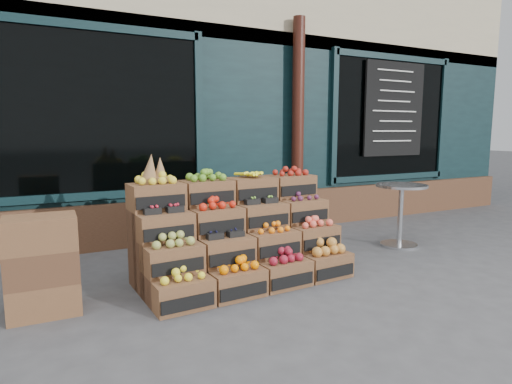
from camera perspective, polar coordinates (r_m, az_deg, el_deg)
name	(u,v)px	position (r m, az deg, el deg)	size (l,w,h in m)	color
ground	(304,281)	(4.51, 6.43, -11.72)	(60.00, 60.00, 0.00)	#434346
shop_facade	(166,87)	(9.01, -11.95, 13.49)	(12.00, 6.24, 4.80)	black
crate_display	(239,240)	(4.48, -2.31, -6.39)	(2.16, 1.14, 1.32)	brown
spare_crates	(43,266)	(4.02, -26.57, -8.77)	(0.57, 0.40, 0.84)	brown
bistro_table	(401,208)	(5.98, 18.72, -2.02)	(0.66, 0.66, 0.83)	silver
shopkeeper	(83,164)	(6.35, -22.12, 3.46)	(0.79, 0.52, 2.16)	#1A5E27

